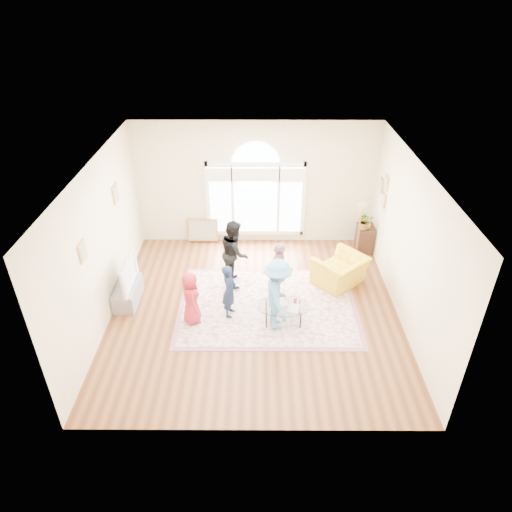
{
  "coord_description": "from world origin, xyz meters",
  "views": [
    {
      "loc": [
        0.06,
        -7.63,
        6.1
      ],
      "look_at": [
        0.02,
        0.3,
        1.17
      ],
      "focal_mm": 32.0,
      "sensor_mm": 36.0,
      "label": 1
    }
  ],
  "objects_px": {
    "tv_console": "(128,293)",
    "armchair": "(340,271)",
    "area_rug": "(268,305)",
    "coffee_table": "(283,306)",
    "television": "(125,273)"
  },
  "relations": [
    {
      "from": "television",
      "to": "armchair",
      "type": "bearing_deg",
      "value": 8.36
    },
    {
      "from": "area_rug",
      "to": "tv_console",
      "type": "relative_size",
      "value": 3.6
    },
    {
      "from": "area_rug",
      "to": "coffee_table",
      "type": "height_order",
      "value": "coffee_table"
    },
    {
      "from": "television",
      "to": "armchair",
      "type": "xyz_separation_m",
      "value": [
        4.67,
        0.69,
        -0.39
      ]
    },
    {
      "from": "tv_console",
      "to": "armchair",
      "type": "bearing_deg",
      "value": 8.35
    },
    {
      "from": "armchair",
      "to": "area_rug",
      "type": "bearing_deg",
      "value": -14.45
    },
    {
      "from": "coffee_table",
      "to": "armchair",
      "type": "relative_size",
      "value": 1.01
    },
    {
      "from": "area_rug",
      "to": "tv_console",
      "type": "height_order",
      "value": "tv_console"
    },
    {
      "from": "tv_console",
      "to": "coffee_table",
      "type": "xyz_separation_m",
      "value": [
        3.33,
        -0.69,
        0.19
      ]
    },
    {
      "from": "coffee_table",
      "to": "armchair",
      "type": "xyz_separation_m",
      "value": [
        1.35,
        1.37,
        -0.05
      ]
    },
    {
      "from": "television",
      "to": "coffee_table",
      "type": "bearing_deg",
      "value": -11.71
    },
    {
      "from": "area_rug",
      "to": "television",
      "type": "height_order",
      "value": "television"
    },
    {
      "from": "coffee_table",
      "to": "armchair",
      "type": "height_order",
      "value": "armchair"
    },
    {
      "from": "tv_console",
      "to": "armchair",
      "type": "xyz_separation_m",
      "value": [
        4.67,
        0.69,
        0.14
      ]
    },
    {
      "from": "tv_console",
      "to": "television",
      "type": "xyz_separation_m",
      "value": [
        0.01,
        -0.0,
        0.53
      ]
    }
  ]
}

